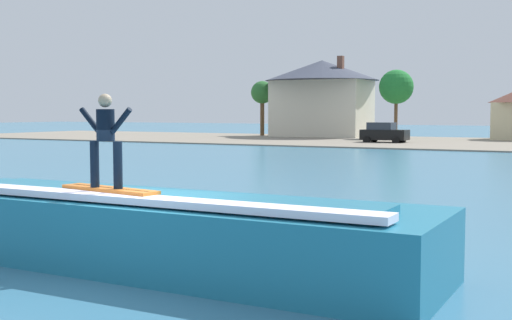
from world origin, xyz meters
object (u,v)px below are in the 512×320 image
Objects in this scene: car_near_shore at (384,133)px; tree_tall_bare at (262,94)px; surfer at (106,135)px; tree_short_bushy at (396,87)px; house_with_chimney at (322,91)px; surfboard at (109,189)px; wave_crest at (160,230)px.

tree_tall_bare is at bearing 150.83° from car_near_shore.
car_near_shore is at bearing 101.73° from surfer.
tree_tall_bare is 15.66m from tree_short_bushy.
car_near_shore is 19.98m from tree_tall_bare.
car_near_shore is (-10.01, 48.22, -1.45)m from surfer.
surfer is 49.27m from car_near_shore.
house_with_chimney is 7.01m from tree_tall_bare.
surfer is 63.87m from tree_tall_bare.
surfboard is at bearing 86.62° from surfer.
wave_crest is at bearing -77.34° from car_near_shore.
house_with_chimney is (-20.14, 58.35, 2.63)m from surfer.
house_with_chimney is at bearing 109.84° from wave_crest.
surfer is 0.24× the size of tree_short_bushy.
wave_crest is 1.46× the size of tree_short_bushy.
tree_short_bushy is (8.64, -1.48, 0.22)m from house_with_chimney.
surfboard is 0.36× the size of tree_tall_bare.
surfer is at bearing -135.96° from wave_crest.
tree_tall_bare is 0.89× the size of tree_short_bushy.
surfer is 0.14× the size of house_with_chimney.
house_with_chimney is at bearing 4.76° from tree_tall_bare.
house_with_chimney reaches higher than tree_short_bushy.
surfboard is 49.18m from car_near_shore.
wave_crest is 1.64× the size of tree_tall_bare.
wave_crest is 0.83× the size of house_with_chimney.
surfer is (-0.68, -0.65, 1.74)m from wave_crest.
surfboard is 0.55× the size of car_near_shore.
surfboard is 0.96m from surfer.
tree_tall_bare is at bearing 115.15° from surfer.
wave_crest is at bearing -70.16° from house_with_chimney.
house_with_chimney is 1.97× the size of tree_tall_bare.
wave_crest is 6.14× the size of surfer.
surfer is at bearing -78.57° from tree_short_bushy.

